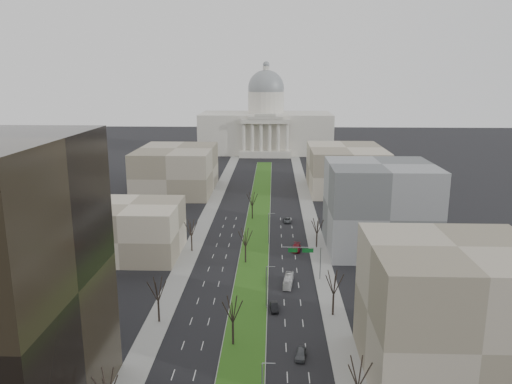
% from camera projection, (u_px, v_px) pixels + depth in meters
% --- Properties ---
extents(ground, '(600.00, 600.00, 0.00)m').
position_uv_depth(ground, '(258.00, 219.00, 167.32)').
color(ground, black).
rests_on(ground, ground).
extents(median, '(8.00, 222.03, 0.20)m').
position_uv_depth(median, '(258.00, 220.00, 166.31)').
color(median, '#999993').
rests_on(median, ground).
extents(sidewalk_left, '(5.00, 330.00, 0.15)m').
position_uv_depth(sidewalk_left, '(195.00, 243.00, 143.60)').
color(sidewalk_left, gray).
rests_on(sidewalk_left, ground).
extents(sidewalk_right, '(5.00, 330.00, 0.15)m').
position_uv_depth(sidewalk_right, '(317.00, 244.00, 142.38)').
color(sidewalk_right, gray).
rests_on(sidewalk_right, ground).
extents(capitol, '(80.00, 46.00, 55.00)m').
position_uv_depth(capitol, '(266.00, 126.00, 309.02)').
color(capitol, beige).
rests_on(capitol, ground).
extents(building_beige_left, '(26.00, 22.00, 14.00)m').
position_uv_depth(building_beige_left, '(131.00, 230.00, 132.82)').
color(building_beige_left, gray).
rests_on(building_beige_left, ground).
extents(building_tan_right, '(26.00, 24.00, 22.00)m').
position_uv_depth(building_tan_right, '(451.00, 313.00, 78.06)').
color(building_tan_right, gray).
rests_on(building_tan_right, ground).
extents(building_grey_right, '(28.00, 26.00, 24.00)m').
position_uv_depth(building_grey_right, '(379.00, 207.00, 136.14)').
color(building_grey_right, slate).
rests_on(building_grey_right, ground).
extents(building_far_left, '(30.00, 40.00, 18.00)m').
position_uv_depth(building_far_left, '(177.00, 170.00, 205.36)').
color(building_far_left, gray).
rests_on(building_far_left, ground).
extents(building_far_right, '(30.00, 40.00, 18.00)m').
position_uv_depth(building_far_right, '(345.00, 169.00, 207.78)').
color(building_far_right, gray).
rests_on(building_far_right, ground).
extents(tree_left_mid, '(5.40, 5.40, 9.72)m').
position_uv_depth(tree_left_mid, '(158.00, 289.00, 96.29)').
color(tree_left_mid, black).
rests_on(tree_left_mid, ground).
extents(tree_left_far, '(5.28, 5.28, 9.50)m').
position_uv_depth(tree_left_far, '(191.00, 228.00, 135.22)').
color(tree_left_far, black).
rests_on(tree_left_far, ground).
extents(tree_right_near, '(5.16, 5.16, 9.29)m').
position_uv_depth(tree_right_near, '(359.00, 372.00, 69.88)').
color(tree_right_near, black).
rests_on(tree_right_near, ground).
extents(tree_right_mid, '(5.52, 5.52, 9.94)m').
position_uv_depth(tree_right_mid, '(334.00, 282.00, 98.94)').
color(tree_right_mid, black).
rests_on(tree_right_mid, ground).
extents(tree_right_far, '(5.04, 5.04, 9.07)m').
position_uv_depth(tree_right_far, '(317.00, 226.00, 137.98)').
color(tree_right_far, black).
rests_on(tree_right_far, ground).
extents(tree_median_a, '(5.40, 5.40, 9.72)m').
position_uv_depth(tree_median_a, '(233.00, 309.00, 87.98)').
color(tree_median_a, black).
rests_on(tree_median_a, ground).
extents(tree_median_b, '(5.40, 5.40, 9.72)m').
position_uv_depth(tree_median_b, '(245.00, 237.00, 126.88)').
color(tree_median_b, black).
rests_on(tree_median_b, ground).
extents(tree_median_c, '(5.40, 5.40, 9.72)m').
position_uv_depth(tree_median_c, '(252.00, 199.00, 165.77)').
color(tree_median_c, black).
rests_on(tree_median_c, ground).
extents(streetlamp_median_b, '(1.90, 0.20, 9.16)m').
position_uv_depth(streetlamp_median_b, '(267.00, 286.00, 102.87)').
color(streetlamp_median_b, gray).
rests_on(streetlamp_median_b, ground).
extents(streetlamp_median_c, '(1.90, 0.20, 9.16)m').
position_uv_depth(streetlamp_median_c, '(269.00, 228.00, 141.77)').
color(streetlamp_median_c, gray).
rests_on(streetlamp_median_c, ground).
extents(mast_arm_signs, '(9.12, 0.24, 8.09)m').
position_uv_depth(mast_arm_signs, '(309.00, 255.00, 116.84)').
color(mast_arm_signs, gray).
rests_on(mast_arm_signs, ground).
extents(car_grey_near, '(2.44, 4.54, 1.47)m').
position_uv_depth(car_grey_near, '(301.00, 354.00, 85.40)').
color(car_grey_near, '#4C4F53').
rests_on(car_grey_near, ground).
extents(car_black, '(1.94, 4.57, 1.47)m').
position_uv_depth(car_black, '(274.00, 307.00, 102.64)').
color(car_black, black).
rests_on(car_black, ground).
extents(car_red, '(2.93, 5.86, 1.64)m').
position_uv_depth(car_red, '(296.00, 248.00, 137.30)').
color(car_red, maroon).
rests_on(car_red, ground).
extents(car_grey_far, '(2.38, 5.00, 1.38)m').
position_uv_depth(car_grey_far, '(287.00, 220.00, 163.66)').
color(car_grey_far, '#52565A').
rests_on(car_grey_far, ground).
extents(box_van, '(2.70, 7.85, 2.14)m').
position_uv_depth(box_van, '(288.00, 281.00, 114.73)').
color(box_van, white).
rests_on(box_van, ground).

